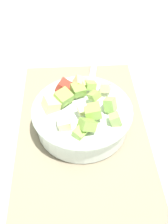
# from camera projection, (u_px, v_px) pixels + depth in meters

# --- Properties ---
(ground_plane) EXTENTS (2.40, 2.40, 0.00)m
(ground_plane) POSITION_uv_depth(u_px,v_px,m) (82.00, 128.00, 0.67)
(ground_plane) COLOR silver
(placemat) EXTENTS (0.49, 0.31, 0.01)m
(placemat) POSITION_uv_depth(u_px,v_px,m) (82.00, 127.00, 0.67)
(placemat) COLOR gray
(placemat) RESTS_ON ground_plane
(salad_bowl) EXTENTS (0.23, 0.23, 0.10)m
(salad_bowl) POSITION_uv_depth(u_px,v_px,m) (84.00, 114.00, 0.64)
(salad_bowl) COLOR white
(salad_bowl) RESTS_ON placemat
(serving_spoon) EXTENTS (0.21, 0.07, 0.01)m
(serving_spoon) POSITION_uv_depth(u_px,v_px,m) (93.00, 73.00, 0.80)
(serving_spoon) COLOR #B7B7BC
(serving_spoon) RESTS_ON placemat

